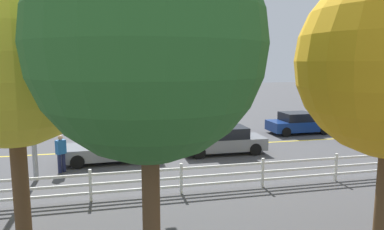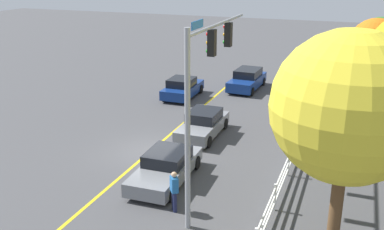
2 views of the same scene
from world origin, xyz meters
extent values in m
plane|color=#444447|center=(0.00, 0.00, 0.00)|extent=(120.00, 120.00, 0.00)
cube|color=gold|center=(-4.00, 0.00, 0.00)|extent=(28.00, 0.16, 0.01)
cylinder|color=gray|center=(5.83, 4.38, 3.68)|extent=(0.20, 0.20, 7.36)
cylinder|color=gray|center=(2.43, 4.38, 7.06)|extent=(6.80, 0.12, 0.12)
cube|color=#0C59B2|center=(4.93, 4.40, 7.34)|extent=(1.10, 0.03, 0.28)
cube|color=black|center=(3.29, 4.38, 6.46)|extent=(0.32, 0.28, 1.00)
sphere|color=red|center=(3.29, 4.23, 6.78)|extent=(0.17, 0.17, 0.17)
sphere|color=orange|center=(3.29, 4.23, 6.46)|extent=(0.17, 0.17, 0.17)
sphere|color=#148C19|center=(3.29, 4.23, 6.14)|extent=(0.17, 0.17, 0.17)
cube|color=black|center=(1.12, 4.38, 6.46)|extent=(0.32, 0.28, 1.00)
sphere|color=red|center=(1.12, 4.23, 6.78)|extent=(0.17, 0.17, 0.17)
sphere|color=orange|center=(1.12, 4.23, 6.46)|extent=(0.17, 0.17, 0.17)
sphere|color=#148C19|center=(1.12, 4.23, 6.14)|extent=(0.17, 0.17, 0.17)
cube|color=navy|center=(-9.82, -2.14, 0.56)|extent=(4.20, 1.93, 0.67)
cube|color=black|center=(-9.61, -2.14, 1.17)|extent=(1.99, 1.71, 0.57)
cylinder|color=black|center=(-11.23, -3.04, 0.32)|extent=(0.64, 0.23, 0.64)
cylinder|color=black|center=(-11.26, -1.29, 0.32)|extent=(0.64, 0.23, 0.64)
cylinder|color=black|center=(-8.39, -3.00, 0.32)|extent=(0.64, 0.23, 0.64)
cylinder|color=black|center=(-8.41, -1.25, 0.32)|extent=(0.64, 0.23, 0.64)
cube|color=slate|center=(-3.09, 1.79, 0.54)|extent=(4.47, 1.81, 0.64)
cube|color=black|center=(-3.31, 1.79, 1.15)|extent=(2.04, 1.63, 0.57)
cylinder|color=black|center=(-1.57, 2.64, 0.32)|extent=(0.64, 0.22, 0.64)
cylinder|color=black|center=(-1.57, 0.95, 0.32)|extent=(0.64, 0.22, 0.64)
cylinder|color=black|center=(-4.61, 2.64, 0.32)|extent=(0.64, 0.22, 0.64)
cylinder|color=black|center=(-4.61, 0.95, 0.32)|extent=(0.64, 0.22, 0.64)
cube|color=navy|center=(-13.60, 1.69, 0.59)|extent=(4.80, 2.09, 0.73)
cube|color=black|center=(-13.84, 1.70, 1.25)|extent=(2.47, 1.80, 0.60)
cylinder|color=black|center=(-11.96, 2.49, 0.32)|extent=(0.65, 0.25, 0.64)
cylinder|color=black|center=(-12.04, 0.74, 0.32)|extent=(0.65, 0.25, 0.64)
cylinder|color=black|center=(-15.16, 2.64, 0.32)|extent=(0.65, 0.25, 0.64)
cylinder|color=black|center=(-15.24, 0.89, 0.32)|extent=(0.65, 0.25, 0.64)
cube|color=slate|center=(2.71, 2.09, 0.52)|extent=(4.81, 2.05, 0.60)
cube|color=black|center=(2.47, 2.08, 1.09)|extent=(2.10, 1.78, 0.54)
cylinder|color=black|center=(4.31, 3.03, 0.32)|extent=(0.65, 0.24, 0.64)
cylinder|color=black|center=(4.35, 1.23, 0.32)|extent=(0.65, 0.24, 0.64)
cylinder|color=black|center=(1.07, 2.95, 0.32)|extent=(0.65, 0.24, 0.64)
cylinder|color=black|center=(1.12, 1.15, 0.32)|extent=(0.65, 0.24, 0.64)
cylinder|color=#191E3F|center=(5.01, 3.52, 0.42)|extent=(0.16, 0.16, 0.85)
cylinder|color=#191E3F|center=(4.86, 3.40, 0.42)|extent=(0.16, 0.16, 0.85)
cube|color=#1E5999|center=(4.94, 3.46, 1.16)|extent=(0.48, 0.45, 0.62)
sphere|color=tan|center=(4.94, 3.46, 1.58)|extent=(0.22, 0.22, 0.22)
cube|color=white|center=(-16.00, 7.13, 0.57)|extent=(0.10, 0.10, 1.15)
cube|color=white|center=(-12.75, 7.13, 0.57)|extent=(0.10, 0.10, 1.15)
cube|color=white|center=(-9.50, 7.13, 0.57)|extent=(0.10, 0.10, 1.15)
cube|color=white|center=(-6.25, 7.13, 0.57)|extent=(0.10, 0.10, 1.15)
cube|color=white|center=(-3.00, 7.13, 0.57)|extent=(0.10, 0.10, 1.15)
cube|color=white|center=(0.25, 7.13, 0.57)|extent=(0.10, 0.10, 1.15)
cube|color=white|center=(3.50, 7.13, 0.57)|extent=(0.10, 0.10, 1.15)
cube|color=white|center=(-3.00, 7.13, 0.95)|extent=(26.00, 0.06, 0.09)
cube|color=white|center=(-3.00, 7.13, 0.60)|extent=(26.00, 0.06, 0.09)
cube|color=white|center=(-3.00, 7.13, 0.28)|extent=(26.00, 0.06, 0.09)
cylinder|color=brown|center=(-10.47, 10.45, 1.64)|extent=(0.35, 0.35, 3.29)
sphere|color=#C66614|center=(-10.47, 10.45, 4.52)|extent=(3.28, 3.28, 3.28)
cylinder|color=brown|center=(5.17, 9.46, 1.62)|extent=(0.43, 0.43, 3.24)
sphere|color=yellow|center=(5.17, 9.46, 5.08)|extent=(4.89, 4.89, 4.89)
cylinder|color=brown|center=(-13.94, 10.81, 1.65)|extent=(0.34, 0.34, 3.30)
sphere|color=#2D6628|center=(-13.94, 10.81, 4.40)|extent=(2.94, 2.94, 2.94)
camera|label=1|loc=(2.67, 19.51, 4.85)|focal=33.01mm
camera|label=2|loc=(19.14, 9.61, 9.30)|focal=41.65mm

